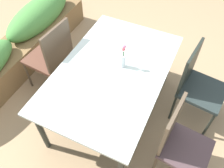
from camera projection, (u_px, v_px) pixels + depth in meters
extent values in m
plane|color=#9E7F5B|center=(110.00, 105.00, 3.05)|extent=(12.00, 12.00, 0.00)
cube|color=silver|center=(112.00, 71.00, 2.44)|extent=(1.70, 1.08, 0.03)
cube|color=#232823|center=(112.00, 73.00, 2.46)|extent=(1.66, 1.06, 0.02)
cylinder|color=#232823|center=(121.00, 168.00, 2.16)|extent=(0.06, 0.06, 0.71)
cylinder|color=#232823|center=(168.00, 63.00, 3.04)|extent=(0.06, 0.06, 0.71)
cylinder|color=#232823|center=(41.00, 131.00, 2.41)|extent=(0.06, 0.06, 0.71)
cylinder|color=#232823|center=(106.00, 43.00, 3.29)|extent=(0.06, 0.06, 0.71)
cube|color=#483539|center=(186.00, 149.00, 2.16)|extent=(0.47, 0.47, 0.04)
cube|color=#4C3D2D|center=(171.00, 126.00, 2.03)|extent=(0.41, 0.07, 0.50)
cylinder|color=#4C3D2D|center=(205.00, 153.00, 2.39)|extent=(0.03, 0.03, 0.46)
cylinder|color=#4C3D2D|center=(169.00, 135.00, 2.52)|extent=(0.03, 0.03, 0.46)
cylinder|color=#4C3D2D|center=(154.00, 166.00, 2.30)|extent=(0.03, 0.03, 0.46)
cube|color=brown|center=(48.00, 58.00, 2.95)|extent=(0.52, 0.52, 0.04)
cube|color=#4C3D2D|center=(58.00, 47.00, 2.67)|extent=(0.46, 0.06, 0.53)
cylinder|color=#4C3D2D|center=(28.00, 75.00, 3.08)|extent=(0.03, 0.03, 0.45)
cylinder|color=#4C3D2D|center=(49.00, 55.00, 3.32)|extent=(0.03, 0.03, 0.45)
cylinder|color=#4C3D2D|center=(54.00, 88.00, 2.94)|extent=(0.03, 0.03, 0.45)
cylinder|color=#4C3D2D|center=(74.00, 66.00, 3.18)|extent=(0.03, 0.03, 0.45)
cube|color=#242E2D|center=(203.00, 91.00, 2.60)|extent=(0.53, 0.53, 0.04)
cube|color=black|center=(190.00, 67.00, 2.48)|extent=(0.45, 0.09, 0.50)
cylinder|color=black|center=(220.00, 99.00, 2.83)|extent=(0.03, 0.03, 0.46)
cylinder|color=black|center=(209.00, 125.00, 2.59)|extent=(0.03, 0.03, 0.46)
cylinder|color=black|center=(186.00, 84.00, 2.97)|extent=(0.03, 0.03, 0.46)
cylinder|color=black|center=(173.00, 108.00, 2.74)|extent=(0.03, 0.03, 0.46)
cylinder|color=silver|center=(123.00, 61.00, 2.41)|extent=(0.06, 0.06, 0.16)
cylinder|color=#2D662D|center=(123.00, 54.00, 2.33)|extent=(0.01, 0.01, 0.13)
sphere|color=#EFCC4C|center=(123.00, 49.00, 2.28)|extent=(0.04, 0.04, 0.04)
cylinder|color=#2D662D|center=(124.00, 53.00, 2.32)|extent=(0.01, 0.01, 0.16)
sphere|color=pink|center=(124.00, 47.00, 2.26)|extent=(0.04, 0.04, 0.04)
cylinder|color=#2D662D|center=(123.00, 54.00, 2.33)|extent=(0.01, 0.01, 0.12)
sphere|color=white|center=(123.00, 50.00, 2.29)|extent=(0.04, 0.04, 0.04)
cylinder|color=#2D662D|center=(123.00, 54.00, 2.32)|extent=(0.01, 0.01, 0.13)
sphere|color=#DB4C56|center=(123.00, 49.00, 2.27)|extent=(0.04, 0.04, 0.04)
cube|color=brown|center=(16.00, 57.00, 3.34)|extent=(2.93, 0.52, 0.39)
ellipsoid|color=#47843D|center=(39.00, 15.00, 3.48)|extent=(1.32, 0.47, 0.40)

